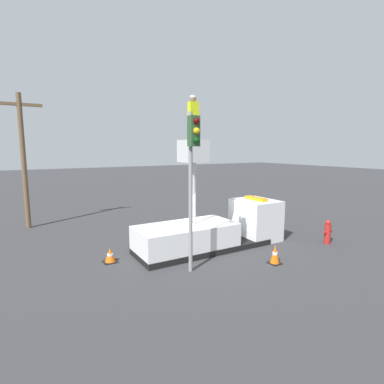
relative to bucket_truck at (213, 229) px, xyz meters
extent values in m
plane|color=#38383A|center=(-0.52, 0.00, -0.81)|extent=(120.00, 120.00, 0.00)
cube|color=black|center=(-0.52, 0.00, -0.69)|extent=(5.97, 2.11, 0.24)
cube|color=white|center=(-1.39, 0.00, -0.21)|extent=(4.24, 2.05, 1.20)
cube|color=white|center=(2.47, 0.00, 0.14)|extent=(1.74, 2.05, 1.91)
cube|color=black|center=(3.34, 0.00, 0.53)|extent=(0.03, 1.75, 0.76)
cube|color=orange|center=(2.47, 0.00, 1.17)|extent=(0.36, 1.23, 0.14)
cylinder|color=silver|center=(-1.04, 0.00, 1.74)|extent=(0.22, 0.22, 2.71)
cube|color=silver|center=(-1.04, 0.00, 3.44)|extent=(0.99, 0.99, 0.90)
cube|color=#38383D|center=(-1.04, 0.00, 4.31)|extent=(0.34, 0.26, 0.84)
cube|color=#D1E519|center=(-1.04, 0.00, 5.06)|extent=(0.40, 0.26, 0.66)
sphere|color=#9E704C|center=(-1.04, 0.00, 5.50)|extent=(0.23, 0.23, 0.23)
cylinder|color=white|center=(-1.04, 0.00, 5.59)|extent=(0.26, 0.26, 0.09)
cylinder|color=gray|center=(-2.21, -1.79, 1.97)|extent=(0.14, 0.14, 5.58)
cube|color=#2D512D|center=(-2.21, -2.00, 4.11)|extent=(0.34, 0.28, 1.00)
sphere|color=#490707|center=(-2.21, -2.18, 4.42)|extent=(0.22, 0.22, 0.22)
sphere|color=gold|center=(-2.21, -2.18, 4.11)|extent=(0.22, 0.22, 0.22)
sphere|color=#083710|center=(-2.21, -2.18, 3.80)|extent=(0.22, 0.22, 0.22)
cylinder|color=#B2231E|center=(4.82, -2.27, -0.35)|extent=(0.28, 0.28, 0.92)
sphere|color=#B2231E|center=(4.82, -2.27, 0.18)|extent=(0.24, 0.24, 0.24)
cylinder|color=#B2231E|center=(4.62, -2.27, -0.26)|extent=(0.12, 0.11, 0.11)
cylinder|color=#B2231E|center=(5.02, -2.27, -0.26)|extent=(0.12, 0.11, 0.11)
cube|color=black|center=(-4.46, 0.53, -0.80)|extent=(0.51, 0.51, 0.03)
cone|color=orange|center=(-4.46, 0.53, -0.54)|extent=(0.42, 0.42, 0.55)
cylinder|color=white|center=(-4.46, 0.53, -0.51)|extent=(0.22, 0.22, 0.08)
cube|color=black|center=(0.92, -2.80, -0.80)|extent=(0.45, 0.45, 0.03)
cone|color=orange|center=(0.92, -2.80, -0.45)|extent=(0.37, 0.37, 0.73)
cylinder|color=white|center=(0.92, -2.80, -0.41)|extent=(0.19, 0.19, 0.10)
cylinder|color=brown|center=(-6.98, 7.90, 2.81)|extent=(0.26, 0.26, 7.25)
cube|color=brown|center=(-6.98, 7.90, 5.84)|extent=(2.20, 0.16, 0.16)
camera|label=1|loc=(-7.34, -10.63, 3.55)|focal=28.00mm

